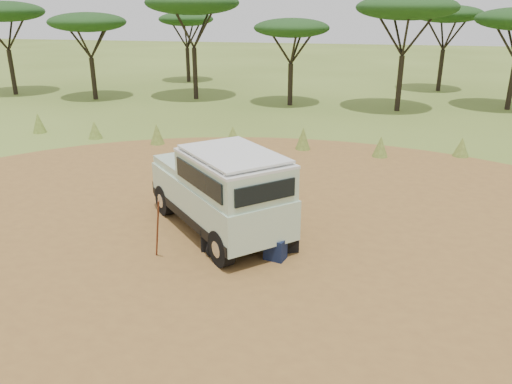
% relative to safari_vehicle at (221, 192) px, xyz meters
% --- Properties ---
extents(ground, '(140.00, 140.00, 0.00)m').
position_rel_safari_vehicle_xyz_m(ground, '(0.95, -0.58, -1.09)').
color(ground, '#546724').
rests_on(ground, ground).
extents(dirt_clearing, '(23.00, 23.00, 0.01)m').
position_rel_safari_vehicle_xyz_m(dirt_clearing, '(0.95, -0.58, -1.08)').
color(dirt_clearing, olive).
rests_on(dirt_clearing, ground).
extents(grass_fringe, '(36.60, 1.60, 0.90)m').
position_rel_safari_vehicle_xyz_m(grass_fringe, '(1.07, 8.09, -0.68)').
color(grass_fringe, '#546724').
rests_on(grass_fringe, ground).
extents(acacia_treeline, '(46.70, 13.20, 6.26)m').
position_rel_safari_vehicle_xyz_m(acacia_treeline, '(1.71, 19.23, 3.78)').
color(acacia_treeline, black).
rests_on(acacia_treeline, ground).
extents(safari_vehicle, '(4.47, 4.57, 2.25)m').
position_rel_safari_vehicle_xyz_m(safari_vehicle, '(0.00, 0.00, 0.00)').
color(safari_vehicle, '#AECAAC').
rests_on(safari_vehicle, ground).
extents(walking_staff, '(0.39, 0.48, 1.53)m').
position_rel_safari_vehicle_xyz_m(walking_staff, '(-0.96, -1.75, -0.32)').
color(walking_staff, brown).
rests_on(walking_staff, ground).
extents(backpack_black, '(0.49, 0.43, 0.57)m').
position_rel_safari_vehicle_xyz_m(backpack_black, '(-0.02, -0.99, -0.80)').
color(backpack_black, black).
rests_on(backpack_black, ground).
extents(backpack_navy, '(0.49, 0.43, 0.53)m').
position_rel_safari_vehicle_xyz_m(backpack_navy, '(0.11, -0.87, -0.82)').
color(backpack_navy, '#121B39').
rests_on(backpack_navy, ground).
extents(backpack_olive, '(0.37, 0.30, 0.44)m').
position_rel_safari_vehicle_xyz_m(backpack_olive, '(0.61, -0.79, -0.87)').
color(backpack_olive, '#364620').
rests_on(backpack_olive, ground).
extents(duffel_navy, '(0.52, 0.44, 0.51)m').
position_rel_safari_vehicle_xyz_m(duffel_navy, '(1.57, -1.12, -0.83)').
color(duffel_navy, '#121B39').
rests_on(duffel_navy, ground).
extents(hard_case, '(0.62, 0.52, 0.37)m').
position_rel_safari_vehicle_xyz_m(hard_case, '(1.74, -0.63, -0.90)').
color(hard_case, black).
rests_on(hard_case, ground).
extents(stuff_sack, '(0.37, 0.37, 0.29)m').
position_rel_safari_vehicle_xyz_m(stuff_sack, '(0.12, -1.22, -0.94)').
color(stuff_sack, black).
rests_on(stuff_sack, ground).
extents(safari_hat, '(0.34, 0.34, 0.10)m').
position_rel_safari_vehicle_xyz_m(safari_hat, '(1.74, -0.63, -0.68)').
color(safari_hat, beige).
rests_on(safari_hat, hard_case).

